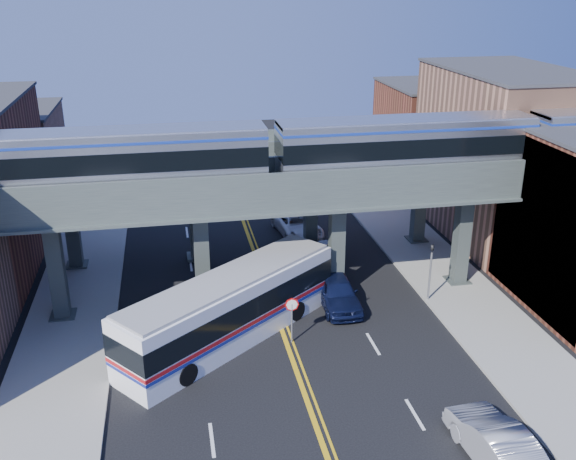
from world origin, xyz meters
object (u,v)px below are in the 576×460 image
car_lane_b (323,257)px  car_parked_curb (497,445)px  transit_train (406,144)px  transit_bus (231,309)px  stop_sign (292,313)px  traffic_signal (431,266)px  car_lane_d (290,193)px  car_lane_a (337,291)px  car_lane_c (297,225)px

car_lane_b → car_parked_curb: car_parked_curb is taller
transit_train → car_lane_b: size_ratio=10.17×
car_parked_curb → transit_train: bearing=-99.2°
transit_bus → stop_sign: bearing=-56.6°
traffic_signal → car_lane_b: traffic_signal is taller
traffic_signal → stop_sign: bearing=-161.4°
car_lane_b → traffic_signal: bearing=-48.1°
transit_train → car_lane_d: (-3.26, 17.76, -8.45)m
transit_bus → car_lane_b: transit_bus is taller
transit_bus → car_lane_a: (6.52, 2.58, -0.90)m
transit_bus → car_lane_c: bearing=26.2°
transit_bus → car_lane_d: transit_bus is taller
transit_train → car_lane_b: transit_train is taller
stop_sign → car_lane_d: bearing=79.2°
car_lane_a → stop_sign: bearing=-133.4°
traffic_signal → car_parked_curb: 13.85m
stop_sign → car_lane_b: (3.87, 8.84, -1.02)m
car_lane_c → traffic_signal: bearing=-71.1°
transit_bus → car_lane_b: (6.98, 7.85, -1.06)m
transit_train → transit_bus: (-10.71, -4.01, -7.41)m
car_lane_a → car_lane_b: bearing=85.2°
car_lane_a → car_lane_d: car_lane_a is taller
car_lane_c → car_lane_b: bearing=-91.2°
transit_bus → car_lane_c: size_ratio=2.10×
traffic_signal → car_lane_a: size_ratio=0.77×
stop_sign → traffic_signal: (8.90, 3.00, 0.54)m
car_lane_c → car_parked_curb: 25.57m
stop_sign → traffic_signal: 9.41m
car_parked_curb → transit_bus: bearing=-55.1°
stop_sign → transit_bus: bearing=162.3°
car_parked_curb → car_lane_d: bearing=-90.9°
transit_bus → car_lane_c: 15.36m
transit_train → stop_sign: size_ratio=17.43×
transit_train → traffic_signal: transit_train is taller
stop_sign → car_parked_curb: stop_sign is taller
traffic_signal → transit_bus: (-12.00, -2.01, -0.50)m
stop_sign → transit_train: bearing=33.3°
transit_bus → car_lane_d: (7.45, 21.77, -1.04)m
car_lane_a → car_parked_curb: car_lane_a is taller
transit_train → car_lane_b: 10.02m
stop_sign → car_lane_c: size_ratio=0.44×
transit_train → car_lane_c: transit_train is taller
transit_train → car_lane_c: bearing=113.2°
car_lane_a → car_lane_c: 11.32m
transit_bus → car_lane_d: bearing=32.3°
transit_train → car_lane_a: (-4.19, -1.42, -8.30)m
stop_sign → car_lane_d: stop_sign is taller
stop_sign → car_parked_curb: size_ratio=0.48×
car_lane_c → car_lane_d: size_ratio=1.13×
stop_sign → car_lane_c: stop_sign is taller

